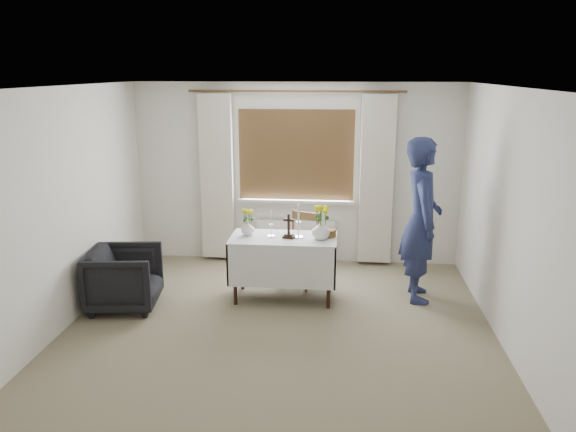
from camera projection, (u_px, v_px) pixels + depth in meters
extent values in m
plane|color=#817659|center=(276.00, 340.00, 5.69)|extent=(5.00, 5.00, 0.00)
cube|color=white|center=(284.00, 268.00, 6.64)|extent=(1.24, 0.64, 0.76)
imported|color=black|center=(124.00, 278.00, 6.39)|extent=(0.86, 0.84, 0.70)
imported|color=navy|center=(421.00, 220.00, 6.51)|extent=(0.48, 0.71, 1.93)
cube|color=white|center=(296.00, 241.00, 7.95)|extent=(1.10, 0.10, 0.60)
imported|color=silver|center=(248.00, 228.00, 6.61)|extent=(0.16, 0.16, 0.17)
imported|color=silver|center=(321.00, 230.00, 6.44)|extent=(0.25, 0.25, 0.22)
cylinder|color=brown|center=(326.00, 232.00, 6.58)|extent=(0.29, 0.29, 0.09)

